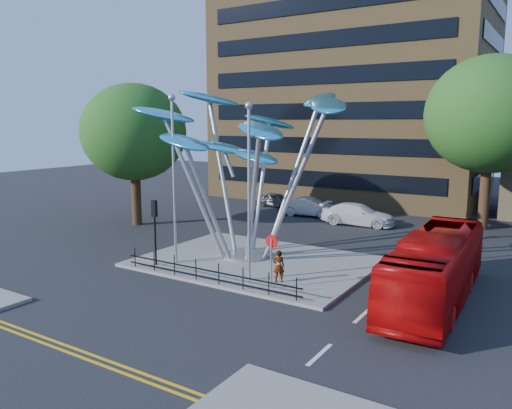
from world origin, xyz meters
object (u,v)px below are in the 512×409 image
Objects in this scene: tree_right at (491,115)px; pedestrian at (279,266)px; street_lamp_left at (174,165)px; red_bus at (436,268)px; no_entry_sign_island at (271,252)px; parked_car_mid at (310,207)px; street_lamp_right at (249,176)px; tree_left at (134,132)px; traffic_light_island at (155,219)px; leaf_sculpture at (246,135)px; parked_car_right at (358,214)px; parked_car_left at (277,200)px.

tree_right is 7.97× the size of pedestrian.
street_lamp_left is at bearing -35.61° from pedestrian.
street_lamp_left is at bearing -174.84° from red_bus.
tree_right is at bearing 72.88° from no_entry_sign_island.
red_bus is 2.33× the size of parked_car_mid.
street_lamp_left is 1.06× the size of street_lamp_right.
tree_left is 3.01× the size of traffic_light_island.
red_bus is at bearing 158.80° from pedestrian.
no_entry_sign_island is (6.50, -0.98, -3.54)m from street_lamp_left.
no_entry_sign_island is (4.07, -4.16, -5.06)m from leaf_sculpture.
parked_car_mid is 0.84× the size of parked_car_right.
parked_car_mid is (9.45, 9.79, -6.04)m from tree_left.
leaf_sculpture is 2.79× the size of parked_car_mid.
leaf_sculpture is 6.65m from traffic_light_island.
parked_car_left is (-17.05, 0.21, -7.40)m from tree_right.
red_bus is (8.00, 2.12, -3.61)m from street_lamp_right.
pedestrian is at bearing 7.96° from traffic_light_island.
street_lamp_left reaches higher than traffic_light_island.
parked_car_mid is at bearing 106.73° from street_lamp_right.
no_entry_sign_island is 1.61× the size of pedestrian.
pedestrian is (3.91, -3.22, -5.96)m from leaf_sculpture.
traffic_light_island is 2.25× the size of pedestrian.
tree_right is at bearing -83.45° from parked_car_left.
tree_left is 1.24× the size of street_lamp_right.
street_lamp_right reaches higher than no_entry_sign_island.
no_entry_sign_island is (16.00, -7.48, -4.98)m from tree_left.
parked_car_right is at bearing 72.94° from traffic_light_island.
red_bus is at bearing 21.83° from no_entry_sign_island.
traffic_light_island is 0.63× the size of parked_car_right.
tree_left is 2.75× the size of parked_car_left.
parked_car_mid is at bearing -169.99° from tree_right.
tree_right reaches higher than parked_car_right.
no_entry_sign_island is at bearing -107.12° from tree_right.
leaf_sculpture is 1.45× the size of street_lamp_left.
tree_right is 1.38× the size of street_lamp_left.
parked_car_left is 0.69× the size of parked_car_right.
tree_right reaches higher than leaf_sculpture.
street_lamp_right is 1.53× the size of parked_car_right.
street_lamp_right is at bearing -168.30° from parked_car_mid.
parked_car_mid is at bearing -111.07° from parked_car_left.
pedestrian is at bearing -167.92° from red_bus.
parked_car_mid is (-2.48, 13.11, -6.12)m from leaf_sculpture.
traffic_light_island is (9.00, -7.50, -4.18)m from tree_left.
traffic_light_island reaches higher than parked_car_mid.
parked_car_left is at bearing 103.65° from street_lamp_left.
red_bus is at bearing -8.40° from leaf_sculpture.
tree_left is at bearing 140.19° from traffic_light_island.
street_lamp_left is 16.92m from parked_car_mid.
parked_car_mid is (-13.05, 14.67, -0.73)m from red_bus.
tree_left is 0.81× the size of leaf_sculpture.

